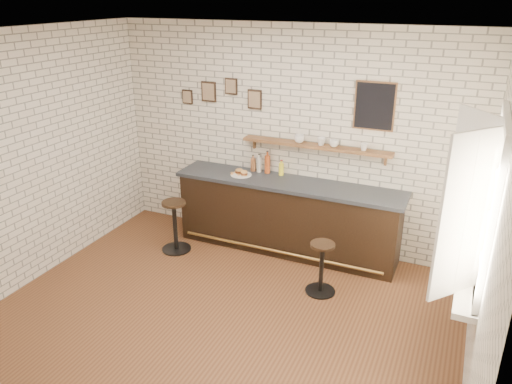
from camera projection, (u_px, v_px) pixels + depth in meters
ground at (224, 314)px, 5.57m from camera, size 5.00×5.00×0.00m
bar_counter at (287, 216)px, 6.78m from camera, size 3.10×0.65×1.01m
sandwich_plate at (241, 175)px, 6.82m from camera, size 0.28×0.28×0.01m
ciabatta_sandwich at (242, 172)px, 6.80m from camera, size 0.23×0.17×0.07m
potato_chips at (239, 174)px, 6.83m from camera, size 0.26×0.19×0.00m
bitters_bottle_brown at (253, 164)px, 6.95m from camera, size 0.07×0.07×0.23m
bitters_bottle_white at (259, 164)px, 6.91m from camera, size 0.07×0.07×0.26m
bitters_bottle_amber at (267, 164)px, 6.86m from camera, size 0.08×0.08×0.32m
condiment_bottle_yellow at (281, 169)px, 6.80m from camera, size 0.07×0.07×0.22m
bar_stool_left at (175, 224)px, 6.82m from camera, size 0.40×0.40×0.72m
bar_stool_right at (322, 266)px, 5.86m from camera, size 0.36×0.36×0.65m
wall_shelf at (315, 146)px, 6.48m from camera, size 2.00×0.18×0.18m
shelf_cup_a at (299, 139)px, 6.53m from camera, size 0.14×0.14×0.10m
shelf_cup_b at (321, 141)px, 6.42m from camera, size 0.13×0.13×0.10m
shelf_cup_c at (334, 143)px, 6.36m from camera, size 0.12×0.12×0.09m
shelf_cup_d at (364, 147)px, 6.22m from camera, size 0.10×0.10×0.09m
back_wall_decor at (306, 100)px, 6.40m from camera, size 2.96×0.02×0.56m
window_sill at (468, 278)px, 4.59m from camera, size 0.20×1.35×0.06m
casement_window at (476, 203)px, 4.32m from camera, size 0.40×1.30×1.56m
book_lower at (466, 274)px, 4.58m from camera, size 0.20×0.24×0.02m
book_upper at (466, 273)px, 4.56m from camera, size 0.15×0.20×0.02m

